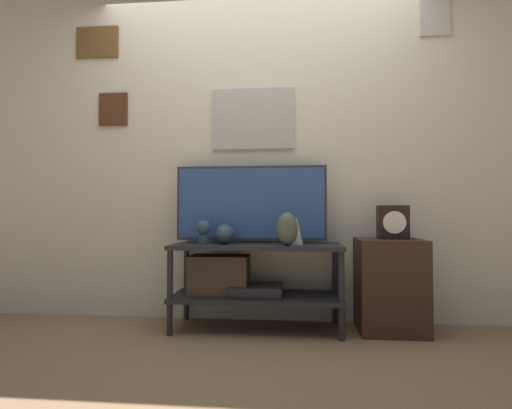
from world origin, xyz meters
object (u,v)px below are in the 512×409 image
television (251,203)px  decorative_bust (203,231)px  vase_urn_stoneware (287,229)px  vase_slim_bronze (297,231)px  mantel_clock (393,222)px  vase_round_glass (225,234)px

television → decorative_bust: 0.40m
vase_urn_stoneware → decorative_bust: 0.59m
decorative_bust → vase_slim_bronze: bearing=4.8°
television → mantel_clock: (1.00, -0.05, -0.14)m
vase_urn_stoneware → vase_slim_bronze: vase_urn_stoneware is taller
vase_slim_bronze → mantel_clock: bearing=4.6°
television → vase_round_glass: (-0.17, -0.13, -0.22)m
television → vase_round_glass: bearing=-141.8°
vase_urn_stoneware → decorative_bust: size_ratio=1.33×
vase_slim_bronze → television: bearing=162.9°
vase_round_glass → vase_slim_bronze: (0.50, 0.03, 0.03)m
vase_round_glass → mantel_clock: (1.16, 0.08, 0.08)m
vase_urn_stoneware → mantel_clock: bearing=13.3°
television → mantel_clock: bearing=-2.9°
vase_slim_bronze → mantel_clock: size_ratio=0.81×
vase_slim_bronze → decorative_bust: size_ratio=1.13×
television → vase_round_glass: television is taller
vase_urn_stoneware → decorative_bust: (-0.59, 0.06, -0.02)m
television → mantel_clock: size_ratio=4.70×
television → decorative_bust: (-0.32, -0.16, -0.20)m
vase_round_glass → mantel_clock: mantel_clock is taller
vase_slim_bronze → mantel_clock: (0.66, 0.05, 0.06)m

